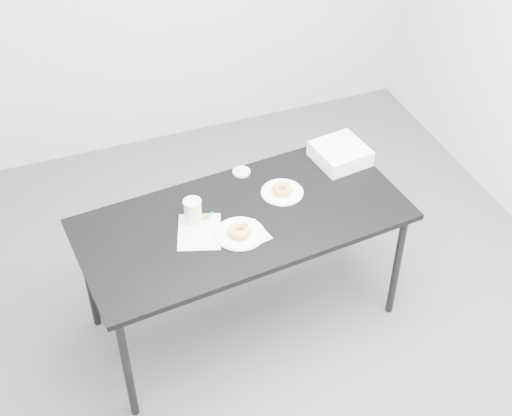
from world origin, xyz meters
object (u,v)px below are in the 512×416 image
object	(u,v)px
plate_far	(282,192)
donut_far	(282,189)
coffee_cup	(193,211)
scorecard	(199,232)
plate_near	(240,234)
bakery_box	(340,154)
donut_near	(240,230)
pen	(204,218)
table	(243,226)

from	to	relation	value
plate_far	donut_far	world-z (taller)	donut_far
plate_far	coffee_cup	bearing A→B (deg)	-174.77
scorecard	plate_near	size ratio (longest dim) A/B	1.08
coffee_cup	bakery_box	world-z (taller)	coffee_cup
donut_near	pen	bearing A→B (deg)	126.72
plate_near	plate_far	world-z (taller)	plate_near
scorecard	coffee_cup	size ratio (longest dim) A/B	2.05
scorecard	plate_far	world-z (taller)	plate_far
coffee_cup	table	bearing A→B (deg)	-14.66
pen	plate_near	world-z (taller)	same
donut_near	plate_far	distance (m)	0.41
table	scorecard	distance (m)	0.26
scorecard	donut_far	world-z (taller)	donut_far
pen	plate_near	distance (m)	0.22
donut_near	bakery_box	xyz separation A→B (m)	(0.75, 0.39, 0.02)
donut_near	table	bearing A→B (deg)	63.22
table	scorecard	size ratio (longest dim) A/B	6.50
coffee_cup	bakery_box	distance (m)	0.96
plate_near	coffee_cup	world-z (taller)	coffee_cup
plate_far	donut_far	size ratio (longest dim) A/B	2.13
bakery_box	donut_near	bearing A→B (deg)	-160.33
plate_near	bakery_box	size ratio (longest dim) A/B	0.92
plate_near	plate_far	distance (m)	0.40
plate_far	scorecard	bearing A→B (deg)	-164.78
donut_far	coffee_cup	size ratio (longest dim) A/B	0.81
table	donut_near	world-z (taller)	donut_near
scorecard	pen	world-z (taller)	pen
table	pen	distance (m)	0.21
table	donut_near	size ratio (longest dim) A/B	14.89
bakery_box	coffee_cup	bearing A→B (deg)	-175.57
pen	donut_far	xyz separation A→B (m)	(0.46, 0.05, 0.02)
donut_far	table	bearing A→B (deg)	-157.18
scorecard	bakery_box	size ratio (longest dim) A/B	0.99
pen	bakery_box	size ratio (longest dim) A/B	0.46
scorecard	plate_near	distance (m)	0.21
pen	donut_far	distance (m)	0.47
pen	plate_near	size ratio (longest dim) A/B	0.50
pen	donut_far	size ratio (longest dim) A/B	1.18
scorecard	plate_near	world-z (taller)	plate_near
pen	bakery_box	bearing A→B (deg)	-11.49
donut_near	donut_far	bearing A→B (deg)	35.44
table	coffee_cup	size ratio (longest dim) A/B	13.29
table	bakery_box	bearing A→B (deg)	15.84
plate_far	bakery_box	world-z (taller)	bakery_box
donut_far	plate_far	bearing A→B (deg)	0.00
pen	bakery_box	world-z (taller)	bakery_box
pen	coffee_cup	bearing A→B (deg)	147.29
table	bakery_box	distance (m)	0.75
scorecard	donut_near	xyz separation A→B (m)	(0.19, -0.09, 0.03)
pen	table	bearing A→B (deg)	-41.34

